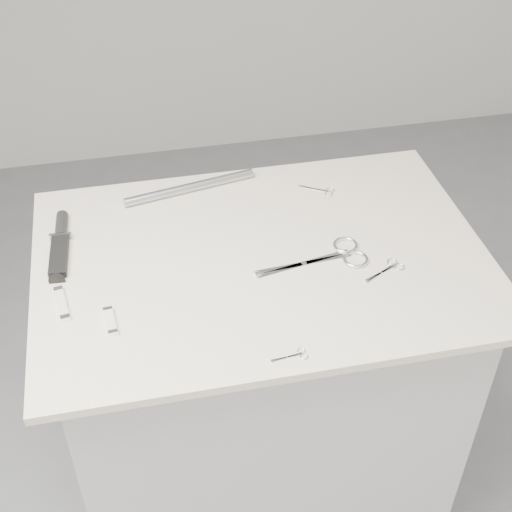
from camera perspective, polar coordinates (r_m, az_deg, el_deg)
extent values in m
cube|color=gray|center=(2.29, 0.33, -18.06)|extent=(4.00, 4.00, 0.01)
cube|color=#BCBCBA|center=(1.91, 0.38, -10.82)|extent=(0.90, 0.60, 0.90)
cube|color=beige|center=(1.59, 0.45, -0.24)|extent=(1.00, 0.70, 0.02)
cube|color=white|center=(1.56, 3.85, -0.64)|extent=(0.22, 0.06, 0.00)
cylinder|color=white|center=(1.56, 3.85, -0.61)|extent=(0.01, 0.01, 0.01)
torus|color=white|center=(1.61, 7.16, 0.87)|extent=(0.06, 0.06, 0.01)
torus|color=white|center=(1.58, 7.97, -0.26)|extent=(0.06, 0.06, 0.01)
cube|color=white|center=(1.56, 9.95, -1.36)|extent=(0.09, 0.05, 0.00)
cylinder|color=white|center=(1.55, 9.96, -1.34)|extent=(0.01, 0.01, 0.00)
torus|color=white|center=(1.59, 10.83, -0.47)|extent=(0.02, 0.02, 0.00)
torus|color=white|center=(1.58, 11.39, -0.87)|extent=(0.02, 0.02, 0.00)
cube|color=white|center=(1.79, 4.68, 5.36)|extent=(0.07, 0.05, 0.00)
cylinder|color=white|center=(1.79, 4.68, 5.38)|extent=(0.00, 0.00, 0.00)
torus|color=white|center=(1.79, 5.99, 5.29)|extent=(0.02, 0.02, 0.00)
torus|color=white|center=(1.78, 5.84, 4.97)|extent=(0.02, 0.02, 0.00)
cube|color=white|center=(1.36, 2.48, -8.12)|extent=(0.06, 0.02, 0.00)
cylinder|color=white|center=(1.36, 2.48, -8.10)|extent=(0.00, 0.00, 0.00)
torus|color=white|center=(1.37, 3.64, -7.58)|extent=(0.02, 0.02, 0.00)
torus|color=white|center=(1.36, 3.87, -8.02)|extent=(0.02, 0.02, 0.00)
cube|color=black|center=(1.63, -15.49, 0.03)|extent=(0.04, 0.14, 0.02)
cube|color=#989AA0|center=(1.68, -15.37, 1.53)|extent=(0.05, 0.01, 0.02)
cylinder|color=black|center=(1.71, -15.29, 2.37)|extent=(0.03, 0.09, 0.03)
cube|color=silver|center=(1.51, -15.27, -3.70)|extent=(0.03, 0.10, 0.01)
cube|color=white|center=(1.54, -15.52, -2.62)|extent=(0.02, 0.01, 0.01)
cube|color=white|center=(1.48, -15.01, -4.80)|extent=(0.02, 0.01, 0.01)
cube|color=silver|center=(1.45, -11.56, -5.16)|extent=(0.02, 0.08, 0.01)
cube|color=white|center=(1.47, -11.76, -4.27)|extent=(0.02, 0.01, 0.01)
cube|color=white|center=(1.43, -11.36, -6.08)|extent=(0.02, 0.01, 0.01)
cylinder|color=#989AA0|center=(1.78, -5.32, 5.48)|extent=(0.33, 0.09, 0.02)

